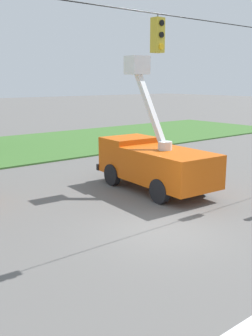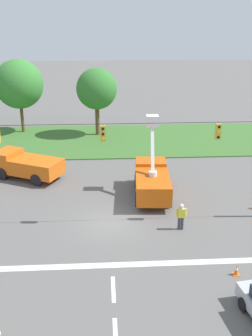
{
  "view_description": "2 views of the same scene",
  "coord_description": "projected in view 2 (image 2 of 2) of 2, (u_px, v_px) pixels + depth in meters",
  "views": [
    {
      "loc": [
        -8.46,
        -8.55,
        4.76
      ],
      "look_at": [
        1.43,
        3.62,
        1.26
      ],
      "focal_mm": 42.0,
      "sensor_mm": 36.0,
      "label": 1
    },
    {
      "loc": [
        -0.32,
        -22.72,
        12.58
      ],
      "look_at": [
        1.27,
        3.99,
        2.21
      ],
      "focal_mm": 42.0,
      "sensor_mm": 36.0,
      "label": 2
    }
  ],
  "objects": [
    {
      "name": "lane_markings",
      "position": [
        113.0,
        282.0,
        19.86
      ],
      "size": [
        17.6,
        15.25,
        0.01
      ],
      "color": "silver",
      "rests_on": "ground"
    },
    {
      "name": "tree_centre",
      "position": [
        97.0,
        89.0,
        42.52
      ],
      "size": [
        4.41,
        4.21,
        7.44
      ],
      "color": "brown",
      "rests_on": "ground"
    },
    {
      "name": "utility_truck_bucket_lift",
      "position": [
        152.0,
        179.0,
        28.98
      ],
      "size": [
        2.8,
        6.12,
        5.83
      ],
      "color": "#D6560F",
      "rests_on": "ground"
    },
    {
      "name": "tree_west",
      "position": [
        19.0,
        84.0,
        43.49
      ],
      "size": [
        5.38,
        5.1,
        8.24
      ],
      "color": "brown",
      "rests_on": "ground"
    },
    {
      "name": "utility_truck_support_near",
      "position": [
        26.0,
        165.0,
        32.36
      ],
      "size": [
        6.37,
        4.8,
        2.13
      ],
      "color": "orange",
      "rests_on": "ground"
    },
    {
      "name": "ground_plane",
      "position": [
        110.0,
        222.0,
        25.71
      ],
      "size": [
        200.0,
        200.0,
        0.0
      ],
      "primitive_type": "plane",
      "color": "#605E5B"
    },
    {
      "name": "grass_verge",
      "position": [
        107.0,
        140.0,
        42.44
      ],
      "size": [
        56.0,
        12.0,
        0.1
      ],
      "primitive_type": "cube",
      "color": "#3D6B2D",
      "rests_on": "ground"
    },
    {
      "name": "signal_gantry",
      "position": [
        109.0,
        158.0,
        24.1
      ],
      "size": [
        26.2,
        0.33,
        7.2
      ],
      "color": "slate",
      "rests_on": "ground"
    },
    {
      "name": "traffic_cone_near_bucket",
      "position": [
        236.0,
        270.0,
        20.34
      ],
      "size": [
        0.36,
        0.36,
        0.6
      ],
      "color": "orange",
      "rests_on": "ground"
    },
    {
      "name": "road_worker",
      "position": [
        181.0,
        215.0,
        24.46
      ],
      "size": [
        0.65,
        0.26,
        1.77
      ],
      "color": "#383842",
      "rests_on": "ground"
    }
  ]
}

